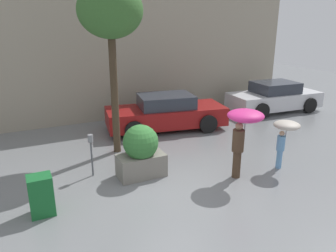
% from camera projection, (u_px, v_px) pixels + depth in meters
% --- Properties ---
extents(ground_plane, '(40.00, 40.00, 0.00)m').
position_uv_depth(ground_plane, '(171.00, 187.00, 8.25)').
color(ground_plane, slate).
extents(building_facade, '(18.00, 0.30, 6.00)m').
position_uv_depth(building_facade, '(99.00, 47.00, 12.89)').
color(building_facade, '#9E937F').
rests_on(building_facade, ground).
extents(planter_box, '(1.25, 0.93, 1.43)m').
position_uv_depth(planter_box, '(141.00, 151.00, 8.62)').
color(planter_box, gray).
rests_on(planter_box, ground).
extents(person_adult, '(0.93, 0.93, 1.86)m').
position_uv_depth(person_adult, '(243.00, 125.00, 8.31)').
color(person_adult, '#473323').
rests_on(person_adult, ground).
extents(person_child, '(0.71, 0.71, 1.40)m').
position_uv_depth(person_child, '(285.00, 131.00, 8.94)').
color(person_child, '#669ED1').
rests_on(person_child, ground).
extents(parked_car_near, '(4.68, 2.49, 1.34)m').
position_uv_depth(parked_car_near, '(166.00, 113.00, 12.45)').
color(parked_car_near, maroon).
rests_on(parked_car_near, ground).
extents(parked_car_far, '(4.30, 2.16, 1.34)m').
position_uv_depth(parked_car_far, '(274.00, 97.00, 14.94)').
color(parked_car_far, silver).
rests_on(parked_car_far, ground).
extents(street_tree, '(1.86, 1.86, 5.06)m').
position_uv_depth(street_tree, '(110.00, 13.00, 9.18)').
color(street_tree, '#423323').
rests_on(street_tree, ground).
extents(parking_meter, '(0.14, 0.14, 1.17)m').
position_uv_depth(parking_meter, '(91.00, 146.00, 8.60)').
color(parking_meter, '#595B60').
rests_on(parking_meter, ground).
extents(newspaper_box, '(0.50, 0.44, 0.90)m').
position_uv_depth(newspaper_box, '(41.00, 195.00, 6.97)').
color(newspaper_box, '#19662D').
rests_on(newspaper_box, ground).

